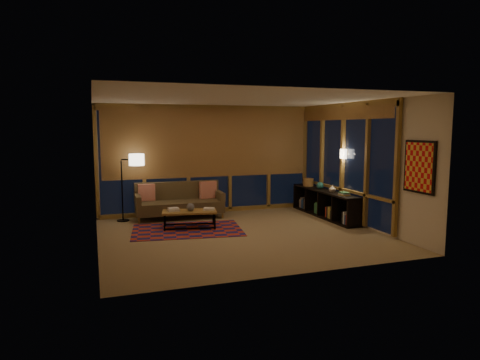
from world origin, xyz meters
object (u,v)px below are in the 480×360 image
object	(u,v)px
sofa	(179,201)
bookshelf	(325,203)
floor_lamp	(122,187)
coffee_table	(190,220)

from	to	relation	value
sofa	bookshelf	size ratio (longest dim) A/B	0.79
floor_lamp	coffee_table	bearing A→B (deg)	-20.57
sofa	coffee_table	distance (m)	1.12
bookshelf	coffee_table	bearing A→B (deg)	-177.73
bookshelf	sofa	bearing A→B (deg)	163.96
sofa	coffee_table	world-z (taller)	sofa
sofa	coffee_table	size ratio (longest dim) A/B	1.78
floor_lamp	bookshelf	distance (m)	4.80
floor_lamp	sofa	bearing A→B (deg)	17.07
bookshelf	floor_lamp	bearing A→B (deg)	166.73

